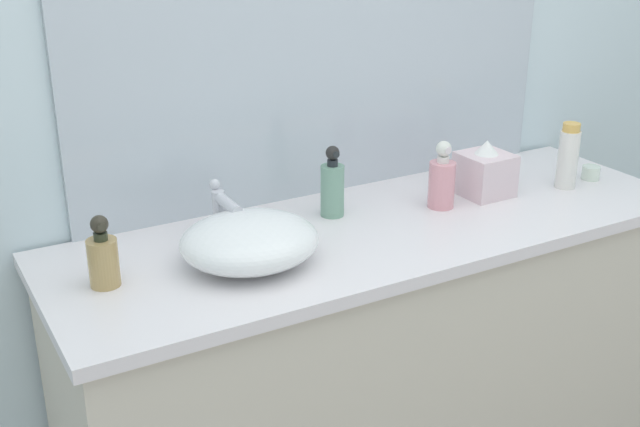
{
  "coord_description": "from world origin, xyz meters",
  "views": [
    {
      "loc": [
        -1.0,
        -1.24,
        1.74
      ],
      "look_at": [
        -0.09,
        0.37,
        0.98
      ],
      "focal_mm": 45.4,
      "sensor_mm": 36.0,
      "label": 1
    }
  ],
  "objects_px": {
    "sink_basin": "(250,241)",
    "spray_can": "(332,187)",
    "candle_jar": "(591,173)",
    "perfume_bottle": "(103,258)",
    "soap_dispenser": "(442,180)",
    "tissue_box": "(485,172)",
    "lotion_bottle": "(568,157)"
  },
  "relations": [
    {
      "from": "candle_jar",
      "to": "lotion_bottle",
      "type": "bearing_deg",
      "value": -173.82
    },
    {
      "from": "soap_dispenser",
      "to": "perfume_bottle",
      "type": "relative_size",
      "value": 1.13
    },
    {
      "from": "sink_basin",
      "to": "spray_can",
      "type": "height_order",
      "value": "spray_can"
    },
    {
      "from": "soap_dispenser",
      "to": "perfume_bottle",
      "type": "distance_m",
      "value": 0.95
    },
    {
      "from": "soap_dispenser",
      "to": "tissue_box",
      "type": "distance_m",
      "value": 0.17
    },
    {
      "from": "soap_dispenser",
      "to": "perfume_bottle",
      "type": "height_order",
      "value": "soap_dispenser"
    },
    {
      "from": "candle_jar",
      "to": "soap_dispenser",
      "type": "bearing_deg",
      "value": 175.48
    },
    {
      "from": "sink_basin",
      "to": "spray_can",
      "type": "xyz_separation_m",
      "value": [
        0.32,
        0.17,
        0.02
      ]
    },
    {
      "from": "spray_can",
      "to": "lotion_bottle",
      "type": "bearing_deg",
      "value": -11.92
    },
    {
      "from": "sink_basin",
      "to": "tissue_box",
      "type": "xyz_separation_m",
      "value": [
        0.79,
        0.09,
        0.01
      ]
    },
    {
      "from": "sink_basin",
      "to": "spray_can",
      "type": "bearing_deg",
      "value": 27.12
    },
    {
      "from": "soap_dispenser",
      "to": "tissue_box",
      "type": "bearing_deg",
      "value": 5.78
    },
    {
      "from": "soap_dispenser",
      "to": "perfume_bottle",
      "type": "xyz_separation_m",
      "value": [
        -0.95,
        -0.01,
        -0.01
      ]
    },
    {
      "from": "spray_can",
      "to": "perfume_bottle",
      "type": "bearing_deg",
      "value": -170.6
    },
    {
      "from": "lotion_bottle",
      "to": "tissue_box",
      "type": "relative_size",
      "value": 1.2
    },
    {
      "from": "soap_dispenser",
      "to": "lotion_bottle",
      "type": "distance_m",
      "value": 0.42
    },
    {
      "from": "lotion_bottle",
      "to": "spray_can",
      "type": "xyz_separation_m",
      "value": [
        -0.71,
        0.15,
        -0.01
      ]
    },
    {
      "from": "tissue_box",
      "to": "candle_jar",
      "type": "bearing_deg",
      "value": -9.14
    },
    {
      "from": "spray_can",
      "to": "tissue_box",
      "type": "height_order",
      "value": "spray_can"
    },
    {
      "from": "sink_basin",
      "to": "soap_dispenser",
      "type": "bearing_deg",
      "value": 6.46
    },
    {
      "from": "soap_dispenser",
      "to": "tissue_box",
      "type": "relative_size",
      "value": 1.17
    },
    {
      "from": "soap_dispenser",
      "to": "perfume_bottle",
      "type": "bearing_deg",
      "value": -179.21
    },
    {
      "from": "perfume_bottle",
      "to": "tissue_box",
      "type": "xyz_separation_m",
      "value": [
        1.12,
        0.03,
        0.0
      ]
    },
    {
      "from": "sink_basin",
      "to": "soap_dispenser",
      "type": "distance_m",
      "value": 0.62
    },
    {
      "from": "tissue_box",
      "to": "spray_can",
      "type": "bearing_deg",
      "value": 170.44
    },
    {
      "from": "lotion_bottle",
      "to": "candle_jar",
      "type": "xyz_separation_m",
      "value": [
        0.12,
        0.01,
        -0.07
      ]
    },
    {
      "from": "sink_basin",
      "to": "lotion_bottle",
      "type": "xyz_separation_m",
      "value": [
        1.04,
        0.01,
        0.04
      ]
    },
    {
      "from": "soap_dispenser",
      "to": "candle_jar",
      "type": "bearing_deg",
      "value": -4.52
    },
    {
      "from": "perfume_bottle",
      "to": "candle_jar",
      "type": "relative_size",
      "value": 3.12
    },
    {
      "from": "candle_jar",
      "to": "perfume_bottle",
      "type": "bearing_deg",
      "value": 178.86
    },
    {
      "from": "perfume_bottle",
      "to": "sink_basin",
      "type": "bearing_deg",
      "value": -9.76
    },
    {
      "from": "tissue_box",
      "to": "candle_jar",
      "type": "relative_size",
      "value": 3.02
    }
  ]
}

